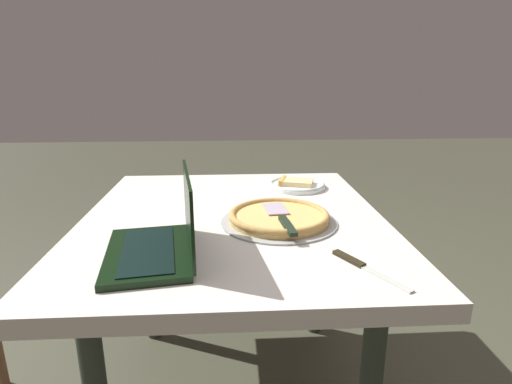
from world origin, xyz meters
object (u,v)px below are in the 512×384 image
object	(u,v)px
dining_table	(234,238)
table_knife	(363,266)
pizza_plate	(297,184)
pizza_tray	(279,217)

from	to	relation	value
dining_table	table_knife	xyz separation A→B (m)	(-0.40, -0.32, 0.09)
dining_table	pizza_plate	size ratio (longest dim) A/B	4.85
dining_table	pizza_plate	distance (m)	0.44
dining_table	pizza_tray	world-z (taller)	pizza_tray
pizza_tray	table_knife	bearing A→B (deg)	-152.13
pizza_tray	table_knife	size ratio (longest dim) A/B	1.67
dining_table	table_knife	world-z (taller)	table_knife
pizza_plate	pizza_tray	bearing A→B (deg)	163.57
pizza_plate	table_knife	distance (m)	0.73
table_knife	pizza_tray	bearing A→B (deg)	27.87
pizza_plate	table_knife	xyz separation A→B (m)	(-0.73, -0.05, -0.01)
table_knife	pizza_plate	bearing A→B (deg)	3.99
dining_table	pizza_plate	xyz separation A→B (m)	(0.33, -0.27, 0.10)
pizza_tray	table_knife	distance (m)	0.37
pizza_plate	table_knife	size ratio (longest dim) A/B	1.06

